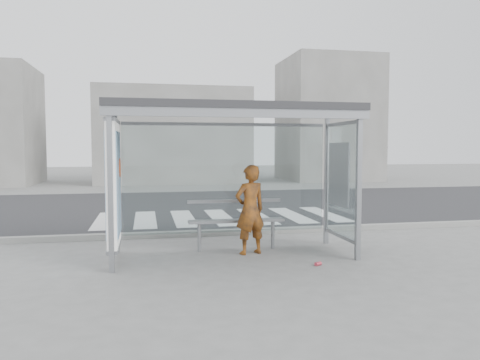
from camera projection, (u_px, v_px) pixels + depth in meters
name	position (u px, v px, depth m)	size (l,w,h in m)	color
ground	(233.00, 256.00, 8.16)	(80.00, 80.00, 0.00)	slate
road	(193.00, 206.00, 15.00)	(30.00, 10.00, 0.01)	#252527
curb	(216.00, 233.00, 10.06)	(30.00, 0.18, 0.12)	gray
crosswalk	(221.00, 217.00, 12.66)	(6.55, 3.00, 0.00)	silver
bus_shelter	(211.00, 142.00, 8.01)	(4.25, 1.65, 2.62)	gray
building_center	(172.00, 136.00, 25.58)	(8.00, 5.00, 5.00)	slate
building_right	(327.00, 120.00, 27.30)	(5.00, 5.00, 7.00)	slate
person	(250.00, 210.00, 8.26)	(0.58, 0.38, 1.59)	#ED4F16
bench	(236.00, 220.00, 8.64)	(1.78, 0.32, 0.92)	gray
soda_can	(318.00, 264.00, 7.49)	(0.06, 0.06, 0.11)	#ED455A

